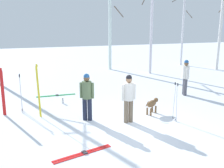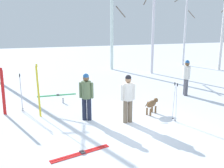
{
  "view_description": "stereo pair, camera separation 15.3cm",
  "coord_description": "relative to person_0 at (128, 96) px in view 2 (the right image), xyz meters",
  "views": [
    {
      "loc": [
        -3.09,
        -6.87,
        3.45
      ],
      "look_at": [
        0.09,
        2.66,
        1.0
      ],
      "focal_mm": 40.75,
      "sensor_mm": 36.0,
      "label": 1
    },
    {
      "loc": [
        -2.95,
        -6.92,
        3.45
      ],
      "look_at": [
        0.09,
        2.66,
        1.0
      ],
      "focal_mm": 40.75,
      "sensor_mm": 36.0,
      "label": 2
    }
  ],
  "objects": [
    {
      "name": "birch_tree_5",
      "position": [
        8.8,
        10.18,
        2.46
      ],
      "size": [
        1.54,
        1.56,
        6.64
      ],
      "color": "silver",
      "rests_on": "ground_plane"
    },
    {
      "name": "birch_tree_3",
      "position": [
        2.65,
        10.09,
        2.62
      ],
      "size": [
        1.6,
        1.96,
        6.78
      ],
      "color": "silver",
      "rests_on": "ground_plane"
    },
    {
      "name": "dog",
      "position": [
        1.21,
        0.53,
        -0.59
      ],
      "size": [
        0.77,
        0.54,
        0.57
      ],
      "color": "brown",
      "rests_on": "ground_plane"
    },
    {
      "name": "person_1",
      "position": [
        -1.32,
        0.66,
        0.0
      ],
      "size": [
        0.48,
        0.34,
        1.72
      ],
      "color": "#1E2338",
      "rests_on": "ground_plane"
    },
    {
      "name": "ski_pair_lying_1",
      "position": [
        -2.05,
        4.21,
        -0.97
      ],
      "size": [
        1.85,
        0.21,
        0.05
      ],
      "color": "green",
      "rests_on": "ground_plane"
    },
    {
      "name": "water_bottle_0",
      "position": [
        -1.91,
        2.89,
        -0.87
      ],
      "size": [
        0.08,
        0.08,
        0.23
      ],
      "color": "silver",
      "rests_on": "ground_plane"
    },
    {
      "name": "ski_pair_lying_0",
      "position": [
        -2.0,
        -1.69,
        -0.97
      ],
      "size": [
        1.7,
        0.6,
        0.05
      ],
      "color": "red",
      "rests_on": "ground_plane"
    },
    {
      "name": "ski_poles_1",
      "position": [
        -3.57,
        2.34,
        -0.18
      ],
      "size": [
        0.07,
        0.28,
        1.51
      ],
      "color": "#B2B2BC",
      "rests_on": "ground_plane"
    },
    {
      "name": "ski_poles_0",
      "position": [
        1.62,
        -0.41,
        -0.23
      ],
      "size": [
        0.07,
        0.26,
        1.41
      ],
      "color": "#B2B2BC",
      "rests_on": "ground_plane"
    },
    {
      "name": "ski_pair_planted_0",
      "position": [
        -4.2,
        2.15,
        -0.07
      ],
      "size": [
        0.14,
        0.09,
        1.83
      ],
      "color": "red",
      "rests_on": "ground_plane"
    },
    {
      "name": "birch_tree_6",
      "position": [
        10.16,
        7.49,
        2.69
      ],
      "size": [
        1.57,
        1.43,
        7.02
      ],
      "color": "silver",
      "rests_on": "ground_plane"
    },
    {
      "name": "ground_plane",
      "position": [
        -0.13,
        -0.95,
        -0.98
      ],
      "size": [
        60.0,
        60.0,
        0.0
      ],
      "primitive_type": "plane",
      "color": "white"
    },
    {
      "name": "birch_tree_4",
      "position": [
        4.77,
        7.78,
        2.85
      ],
      "size": [
        1.45,
        1.45,
        7.56
      ],
      "color": "silver",
      "rests_on": "ground_plane"
    },
    {
      "name": "ski_pair_planted_1",
      "position": [
        -2.94,
        1.54,
        0.01
      ],
      "size": [
        0.1,
        0.2,
        2.0
      ],
      "color": "yellow",
      "rests_on": "ground_plane"
    },
    {
      "name": "person_2",
      "position": [
        3.91,
        2.37,
        0.0
      ],
      "size": [
        0.34,
        0.5,
        1.72
      ],
      "color": "#4C4C56",
      "rests_on": "ground_plane"
    },
    {
      "name": "person_0",
      "position": [
        0.0,
        0.0,
        0.0
      ],
      "size": [
        0.52,
        0.34,
        1.72
      ],
      "color": "#72604C",
      "rests_on": "ground_plane"
    }
  ]
}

